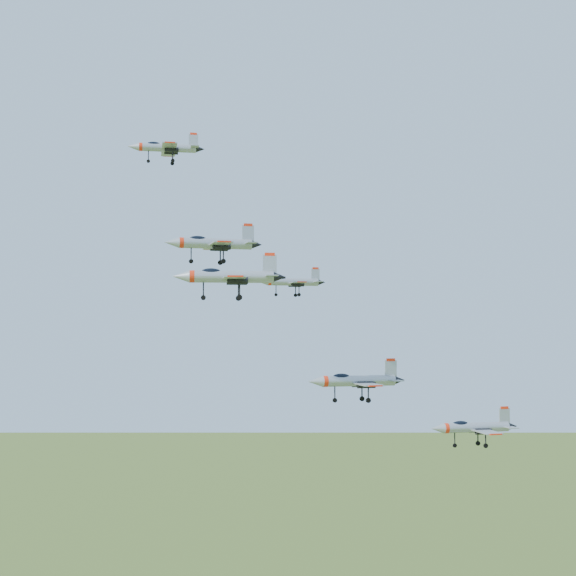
{
  "coord_description": "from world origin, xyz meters",
  "views": [
    {
      "loc": [
        -1.13,
        -108.87,
        133.17
      ],
      "look_at": [
        5.35,
        -1.71,
        138.25
      ],
      "focal_mm": 50.0,
      "sensor_mm": 36.0,
      "label": 1
    }
  ],
  "objects": [
    {
      "name": "jet_right_low",
      "position": [
        12.55,
        -15.0,
        126.74
      ],
      "size": [
        12.03,
        10.11,
        3.23
      ],
      "rotation": [
        0.0,
        0.0,
        0.19
      ],
      "color": "#9BA1A7"
    },
    {
      "name": "jet_left_low",
      "position": [
        6.44,
        9.43,
        139.71
      ],
      "size": [
        10.45,
        8.8,
        2.81
      ],
      "rotation": [
        0.0,
        0.0,
        0.21
      ],
      "color": "#9BA1A7"
    },
    {
      "name": "jet_left_high",
      "position": [
        -4.9,
        1.96,
        144.6
      ],
      "size": [
        13.71,
        11.52,
        3.68
      ],
      "rotation": [
        0.0,
        0.0,
        0.19
      ],
      "color": "#9BA1A7"
    },
    {
      "name": "jet_lead",
      "position": [
        -12.74,
        15.29,
        160.86
      ],
      "size": [
        11.96,
        9.96,
        3.2
      ],
      "rotation": [
        0.0,
        0.0,
        0.12
      ],
      "color": "#9BA1A7"
    },
    {
      "name": "jet_trail",
      "position": [
        30.99,
        0.13,
        119.26
      ],
      "size": [
        12.89,
        10.8,
        3.45
      ],
      "rotation": [
        0.0,
        0.0,
        0.17
      ],
      "color": "#9BA1A7"
    },
    {
      "name": "jet_right_high",
      "position": [
        -2.37,
        -22.38,
        138.5
      ],
      "size": [
        12.35,
        10.18,
        3.3
      ],
      "rotation": [
        0.0,
        0.0,
        0.05
      ],
      "color": "#9BA1A7"
    }
  ]
}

